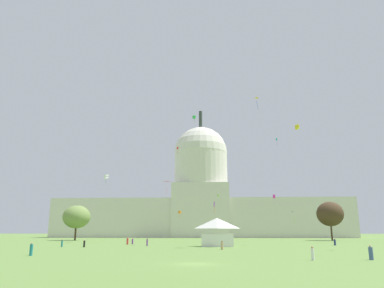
# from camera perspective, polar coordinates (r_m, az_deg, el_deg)

# --- Properties ---
(ground_plane) EXTENTS (800.00, 800.00, 0.00)m
(ground_plane) POSITION_cam_1_polar(r_m,az_deg,el_deg) (37.79, 0.55, -18.38)
(ground_plane) COLOR olive
(capitol_building) EXTENTS (148.33, 28.11, 67.20)m
(capitol_building) POSITION_cam_1_polar(r_m,az_deg,el_deg) (189.92, 1.43, -8.84)
(capitol_building) COLOR beige
(capitol_building) RESTS_ON ground_plane
(event_tent) EXTENTS (7.02, 4.73, 5.89)m
(event_tent) POSITION_cam_1_polar(r_m,az_deg,el_deg) (79.03, 3.97, -13.65)
(event_tent) COLOR white
(event_tent) RESTS_ON ground_plane
(tree_west_mid) EXTENTS (9.47, 9.83, 11.99)m
(tree_west_mid) POSITION_cam_1_polar(r_m,az_deg,el_deg) (136.09, -17.72, -10.88)
(tree_west_mid) COLOR #42301E
(tree_west_mid) RESTS_ON ground_plane
(tree_east_mid) EXTENTS (11.03, 11.14, 13.09)m
(tree_east_mid) POSITION_cam_1_polar(r_m,az_deg,el_deg) (135.97, 20.91, -10.25)
(tree_east_mid) COLOR #42301E
(tree_east_mid) RESTS_ON ground_plane
(person_white_mid_center) EXTENTS (0.47, 0.47, 1.52)m
(person_white_mid_center) POSITION_cam_1_polar(r_m,az_deg,el_deg) (44.46, 18.47, -16.07)
(person_white_mid_center) COLOR silver
(person_white_mid_center) RESTS_ON ground_plane
(person_teal_lawn_far_right) EXTENTS (0.51, 0.51, 1.70)m
(person_teal_lawn_far_right) POSITION_cam_1_polar(r_m,az_deg,el_deg) (54.30, -23.99, -14.97)
(person_teal_lawn_far_right) COLOR #1E757A
(person_teal_lawn_far_right) RESTS_ON ground_plane
(person_teal_front_center) EXTENTS (0.45, 0.45, 1.54)m
(person_teal_front_center) POSITION_cam_1_polar(r_m,az_deg,el_deg) (81.27, -19.79, -14.51)
(person_teal_front_center) COLOR #1E757A
(person_teal_front_center) RESTS_ON ground_plane
(person_navy_mid_right) EXTENTS (0.55, 0.55, 1.55)m
(person_navy_mid_right) POSITION_cam_1_polar(r_m,az_deg,el_deg) (90.87, 21.57, -14.20)
(person_navy_mid_right) COLOR navy
(person_navy_mid_right) RESTS_ON ground_plane
(person_red_lawn_far_left) EXTENTS (0.49, 0.49, 1.69)m
(person_red_lawn_far_left) POSITION_cam_1_polar(r_m,az_deg,el_deg) (92.07, -10.12, -14.84)
(person_red_lawn_far_left) COLOR red
(person_red_lawn_far_left) RESTS_ON ground_plane
(person_purple_back_center) EXTENTS (0.46, 0.46, 1.64)m
(person_purple_back_center) POSITION_cam_1_polar(r_m,az_deg,el_deg) (82.32, -7.08, -15.12)
(person_purple_back_center) COLOR #703D93
(person_purple_back_center) RESTS_ON ground_plane
(person_tan_front_right) EXTENTS (0.53, 0.53, 1.53)m
(person_tan_front_right) POSITION_cam_1_polar(r_m,az_deg,el_deg) (65.93, 4.76, -15.67)
(person_tan_front_right) COLOR tan
(person_tan_front_right) RESTS_ON ground_plane
(person_denim_back_right) EXTENTS (0.64, 0.64, 1.64)m
(person_denim_back_right) POSITION_cam_1_polar(r_m,az_deg,el_deg) (47.50, 26.34, -15.15)
(person_denim_back_right) COLOR #3D5684
(person_denim_back_right) RESTS_ON ground_plane
(person_purple_near_tent) EXTENTS (0.54, 0.54, 1.51)m
(person_purple_near_tent) POSITION_cam_1_polar(r_m,az_deg,el_deg) (93.55, -9.35, -14.90)
(person_purple_near_tent) COLOR #703D93
(person_purple_near_tent) RESTS_ON ground_plane
(person_black_deep_crowd) EXTENTS (0.52, 0.52, 1.54)m
(person_black_deep_crowd) POSITION_cam_1_polar(r_m,az_deg,el_deg) (78.49, -16.60, -14.81)
(person_black_deep_crowd) COLOR black
(person_black_deep_crowd) RESTS_ON ground_plane
(kite_lime_mid) EXTENTS (0.80, 0.76, 0.78)m
(kite_lime_mid) POSITION_cam_1_polar(r_m,az_deg,el_deg) (159.21, 4.15, -8.09)
(kite_lime_mid) COLOR #8CD133
(kite_yellow_mid) EXTENTS (1.37, 1.33, 1.26)m
(kite_yellow_mid) POSITION_cam_1_polar(r_m,az_deg,el_deg) (93.72, 16.22, 2.59)
(kite_yellow_mid) COLOR yellow
(kite_green_high) EXTENTS (1.15, 1.18, 2.42)m
(kite_green_high) POSITION_cam_1_polar(r_m,az_deg,el_deg) (124.49, 0.33, 4.26)
(kite_green_high) COLOR green
(kite_orange_low) EXTENTS (1.42, 1.43, 3.03)m
(kite_orange_low) POSITION_cam_1_polar(r_m,az_deg,el_deg) (158.66, -1.95, -10.69)
(kite_orange_low) COLOR orange
(kite_turquoise_high) EXTENTS (0.60, 0.62, 3.63)m
(kite_turquoise_high) POSITION_cam_1_polar(r_m,az_deg,el_deg) (175.03, 13.19, 0.60)
(kite_turquoise_high) COLOR teal
(kite_magenta_low) EXTENTS (1.04, 0.34, 1.49)m
(kite_magenta_low) POSITION_cam_1_polar(r_m,az_deg,el_deg) (149.97, 12.80, -8.05)
(kite_magenta_low) COLOR #D1339E
(kite_white_mid) EXTENTS (1.52, 1.52, 2.96)m
(kite_white_mid) POSITION_cam_1_polar(r_m,az_deg,el_deg) (110.34, -13.34, -5.04)
(kite_white_mid) COLOR white
(kite_violet_low) EXTENTS (0.36, 0.99, 2.82)m
(kite_violet_low) POSITION_cam_1_polar(r_m,az_deg,el_deg) (87.86, 3.52, -9.54)
(kite_violet_low) COLOR purple
(kite_black_low) EXTENTS (1.51, 1.94, 3.63)m
(kite_black_low) POSITION_cam_1_polar(r_m,az_deg,el_deg) (132.48, 15.87, -10.52)
(kite_black_low) COLOR black
(kite_red_high) EXTENTS (0.76, 0.50, 3.07)m
(kite_red_high) POSITION_cam_1_polar(r_m,az_deg,el_deg) (155.84, -2.27, -0.75)
(kite_red_high) COLOR red
(kite_pink_low) EXTENTS (1.65, 1.08, 2.42)m
(kite_pink_low) POSITION_cam_1_polar(r_m,az_deg,el_deg) (86.37, -3.98, -6.30)
(kite_pink_low) COLOR pink
(kite_gold_high) EXTENTS (1.42, 1.26, 3.63)m
(kite_gold_high) POSITION_cam_1_polar(r_m,az_deg,el_deg) (108.70, 10.30, 7.03)
(kite_gold_high) COLOR gold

